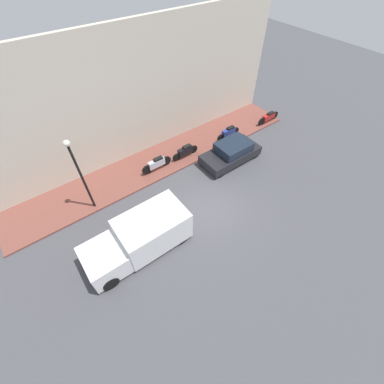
% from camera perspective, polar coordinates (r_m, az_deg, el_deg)
% --- Properties ---
extents(ground_plane, '(60.00, 60.00, 0.00)m').
position_cam_1_polar(ground_plane, '(14.41, 4.50, -3.83)').
color(ground_plane, '#47474C').
extents(sidewalk, '(3.07, 19.89, 0.11)m').
position_cam_1_polar(sidewalk, '(17.32, -6.56, 7.24)').
color(sidewalk, brown).
rests_on(sidewalk, ground_plane).
extents(building_facade, '(0.30, 19.89, 7.79)m').
position_cam_1_polar(building_facade, '(16.43, -11.11, 20.48)').
color(building_facade, beige).
rests_on(building_facade, ground_plane).
extents(parked_car, '(1.81, 3.93, 1.33)m').
position_cam_1_polar(parked_car, '(17.01, 8.71, 8.66)').
color(parked_car, black).
rests_on(parked_car, ground_plane).
extents(delivery_van, '(2.03, 5.00, 1.91)m').
position_cam_1_polar(delivery_van, '(12.41, -11.71, -9.93)').
color(delivery_van, white).
rests_on(delivery_van, ground_plane).
extents(motorcycle_blue, '(0.30, 1.98, 0.82)m').
position_cam_1_polar(motorcycle_blue, '(18.93, 8.13, 13.01)').
color(motorcycle_blue, navy).
rests_on(motorcycle_blue, sidewalk).
extents(motorcycle_red, '(0.30, 2.09, 0.74)m').
position_cam_1_polar(motorcycle_red, '(21.28, 16.67, 15.68)').
color(motorcycle_red, '#B21E1E').
rests_on(motorcycle_red, sidewalk).
extents(scooter_silver, '(0.30, 2.06, 0.86)m').
position_cam_1_polar(scooter_silver, '(16.25, -7.85, 6.27)').
color(scooter_silver, '#B7B7BF').
rests_on(scooter_silver, sidewalk).
extents(motorcycle_black, '(0.30, 1.96, 0.82)m').
position_cam_1_polar(motorcycle_black, '(17.08, -1.49, 9.07)').
color(motorcycle_black, black).
rests_on(motorcycle_black, sidewalk).
extents(streetlamp, '(0.31, 0.31, 4.49)m').
position_cam_1_polar(streetlamp, '(13.46, -23.99, 4.75)').
color(streetlamp, black).
rests_on(streetlamp, sidewalk).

